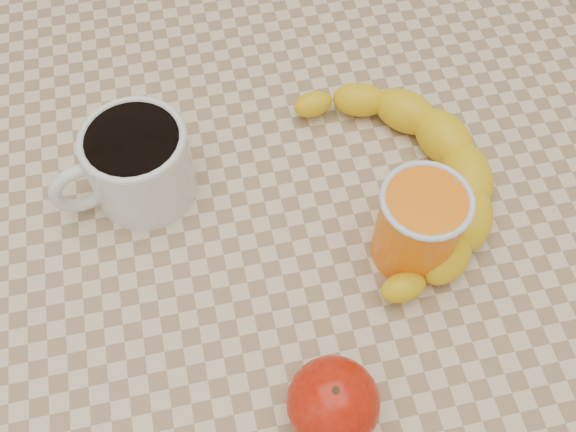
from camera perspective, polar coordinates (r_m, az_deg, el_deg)
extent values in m
plane|color=tan|center=(1.32, 0.00, -17.48)|extent=(3.00, 3.00, 0.00)
cube|color=#CAB48F|center=(0.63, 0.00, -1.87)|extent=(0.80, 0.80, 0.04)
cube|color=olive|center=(0.67, 0.00, -3.93)|extent=(0.74, 0.74, 0.06)
cylinder|color=olive|center=(1.17, -20.99, 0.71)|extent=(0.05, 0.05, 0.71)
cylinder|color=olive|center=(1.21, 12.82, 6.90)|extent=(0.05, 0.05, 0.71)
cylinder|color=silver|center=(0.62, -12.98, 4.43)|extent=(0.12, 0.12, 0.08)
cylinder|color=black|center=(0.59, -13.67, 6.48)|extent=(0.08, 0.08, 0.01)
torus|color=silver|center=(0.59, -13.74, 6.69)|extent=(0.10, 0.10, 0.01)
torus|color=silver|center=(0.62, -17.79, 2.41)|extent=(0.06, 0.03, 0.06)
cylinder|color=orange|center=(0.57, 11.47, -0.96)|extent=(0.07, 0.07, 0.09)
torus|color=silver|center=(0.54, 12.28, 1.42)|extent=(0.08, 0.08, 0.01)
ellipsoid|color=#A00D05|center=(0.52, 4.03, -16.22)|extent=(0.08, 0.08, 0.07)
cylinder|color=#382311|center=(0.49, 4.24, -15.37)|extent=(0.01, 0.01, 0.01)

